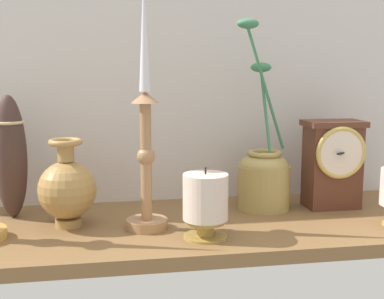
{
  "coord_description": "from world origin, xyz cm",
  "views": [
    {
      "loc": [
        -16.13,
        -93.77,
        29.25
      ],
      "look_at": [
        0.24,
        0.0,
        14.0
      ],
      "focal_mm": 48.39,
      "sensor_mm": 36.0,
      "label": 1
    }
  ],
  "objects_px": {
    "pillar_candle_near_clock": "(205,202)",
    "mantel_clock": "(333,163)",
    "candlestick_tall_left": "(146,142)",
    "brass_vase_jar": "(264,175)",
    "tall_ceramic_vase": "(11,156)",
    "brass_vase_bulbous": "(67,188)"
  },
  "relations": [
    {
      "from": "pillar_candle_near_clock",
      "to": "mantel_clock",
      "type": "bearing_deg",
      "value": 26.03
    },
    {
      "from": "candlestick_tall_left",
      "to": "brass_vase_jar",
      "type": "relative_size",
      "value": 1.17
    },
    {
      "from": "mantel_clock",
      "to": "pillar_candle_near_clock",
      "type": "bearing_deg",
      "value": -153.97
    },
    {
      "from": "brass_vase_jar",
      "to": "tall_ceramic_vase",
      "type": "bearing_deg",
      "value": 177.1
    },
    {
      "from": "tall_ceramic_vase",
      "to": "brass_vase_bulbous",
      "type": "bearing_deg",
      "value": -36.5
    },
    {
      "from": "mantel_clock",
      "to": "candlestick_tall_left",
      "type": "height_order",
      "value": "candlestick_tall_left"
    },
    {
      "from": "brass_vase_jar",
      "to": "tall_ceramic_vase",
      "type": "height_order",
      "value": "brass_vase_jar"
    },
    {
      "from": "pillar_candle_near_clock",
      "to": "tall_ceramic_vase",
      "type": "distance_m",
      "value": 0.4
    },
    {
      "from": "mantel_clock",
      "to": "brass_vase_jar",
      "type": "height_order",
      "value": "brass_vase_jar"
    },
    {
      "from": "mantel_clock",
      "to": "pillar_candle_near_clock",
      "type": "distance_m",
      "value": 0.34
    },
    {
      "from": "tall_ceramic_vase",
      "to": "mantel_clock",
      "type": "bearing_deg",
      "value": -3.49
    },
    {
      "from": "candlestick_tall_left",
      "to": "brass_vase_jar",
      "type": "distance_m",
      "value": 0.28
    },
    {
      "from": "brass_vase_jar",
      "to": "brass_vase_bulbous",
      "type": "bearing_deg",
      "value": -171.87
    },
    {
      "from": "candlestick_tall_left",
      "to": "pillar_candle_near_clock",
      "type": "distance_m",
      "value": 0.15
    },
    {
      "from": "mantel_clock",
      "to": "tall_ceramic_vase",
      "type": "xyz_separation_m",
      "value": [
        -0.65,
        0.04,
        0.03
      ]
    },
    {
      "from": "pillar_candle_near_clock",
      "to": "tall_ceramic_vase",
      "type": "bearing_deg",
      "value": 151.85
    },
    {
      "from": "mantel_clock",
      "to": "pillar_candle_near_clock",
      "type": "relative_size",
      "value": 1.47
    },
    {
      "from": "brass_vase_jar",
      "to": "pillar_candle_near_clock",
      "type": "relative_size",
      "value": 3.11
    },
    {
      "from": "candlestick_tall_left",
      "to": "brass_vase_bulbous",
      "type": "bearing_deg",
      "value": 165.16
    },
    {
      "from": "candlestick_tall_left",
      "to": "pillar_candle_near_clock",
      "type": "relative_size",
      "value": 3.64
    },
    {
      "from": "brass_vase_bulbous",
      "to": "tall_ceramic_vase",
      "type": "xyz_separation_m",
      "value": [
        -0.11,
        0.08,
        0.05
      ]
    },
    {
      "from": "brass_vase_bulbous",
      "to": "mantel_clock",
      "type": "bearing_deg",
      "value": 4.47
    }
  ]
}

